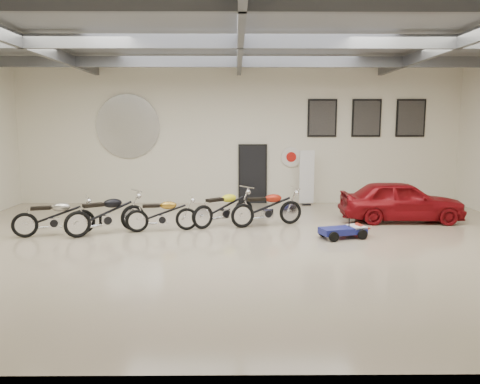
{
  "coord_description": "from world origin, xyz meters",
  "views": [
    {
      "loc": [
        -0.1,
        -11.05,
        2.88
      ],
      "look_at": [
        0.0,
        1.2,
        1.1
      ],
      "focal_mm": 35.0,
      "sensor_mm": 36.0,
      "label": 1
    }
  ],
  "objects_px": {
    "motorcycle_silver": "(54,216)",
    "motorcycle_gold": "(162,213)",
    "motorcycle_yellow": "(224,207)",
    "banner_stand": "(307,178)",
    "go_kart": "(347,228)",
    "vintage_car": "(401,201)",
    "motorcycle_black": "(106,213)",
    "motorcycle_red": "(267,207)"
  },
  "relations": [
    {
      "from": "motorcycle_silver",
      "to": "motorcycle_gold",
      "type": "bearing_deg",
      "value": -8.03
    },
    {
      "from": "motorcycle_silver",
      "to": "motorcycle_yellow",
      "type": "bearing_deg",
      "value": -2.95
    },
    {
      "from": "banner_stand",
      "to": "motorcycle_yellow",
      "type": "distance_m",
      "value": 4.48
    },
    {
      "from": "go_kart",
      "to": "motorcycle_gold",
      "type": "bearing_deg",
      "value": 153.88
    },
    {
      "from": "motorcycle_gold",
      "to": "vintage_car",
      "type": "height_order",
      "value": "vintage_car"
    },
    {
      "from": "motorcycle_black",
      "to": "go_kart",
      "type": "relative_size",
      "value": 1.5
    },
    {
      "from": "motorcycle_gold",
      "to": "vintage_car",
      "type": "relative_size",
      "value": 0.53
    },
    {
      "from": "motorcycle_yellow",
      "to": "motorcycle_red",
      "type": "bearing_deg",
      "value": -40.79
    },
    {
      "from": "banner_stand",
      "to": "motorcycle_silver",
      "type": "height_order",
      "value": "banner_stand"
    },
    {
      "from": "motorcycle_black",
      "to": "motorcycle_gold",
      "type": "bearing_deg",
      "value": -24.8
    },
    {
      "from": "motorcycle_gold",
      "to": "motorcycle_red",
      "type": "xyz_separation_m",
      "value": [
        2.88,
        0.65,
        0.06
      ]
    },
    {
      "from": "motorcycle_gold",
      "to": "go_kart",
      "type": "height_order",
      "value": "motorcycle_gold"
    },
    {
      "from": "banner_stand",
      "to": "motorcycle_silver",
      "type": "relative_size",
      "value": 0.97
    },
    {
      "from": "motorcycle_gold",
      "to": "go_kart",
      "type": "bearing_deg",
      "value": -20.03
    },
    {
      "from": "motorcycle_black",
      "to": "motorcycle_yellow",
      "type": "relative_size",
      "value": 1.03
    },
    {
      "from": "banner_stand",
      "to": "go_kart",
      "type": "bearing_deg",
      "value": -90.9
    },
    {
      "from": "banner_stand",
      "to": "motorcycle_red",
      "type": "height_order",
      "value": "banner_stand"
    },
    {
      "from": "motorcycle_red",
      "to": "go_kart",
      "type": "xyz_separation_m",
      "value": [
        1.96,
        -1.43,
        -0.29
      ]
    },
    {
      "from": "banner_stand",
      "to": "motorcycle_black",
      "type": "xyz_separation_m",
      "value": [
        -5.96,
        -4.4,
        -0.41
      ]
    },
    {
      "from": "go_kart",
      "to": "vintage_car",
      "type": "xyz_separation_m",
      "value": [
        2.1,
        2.09,
        0.35
      ]
    },
    {
      "from": "motorcycle_silver",
      "to": "go_kart",
      "type": "bearing_deg",
      "value": -20.36
    },
    {
      "from": "banner_stand",
      "to": "motorcycle_red",
      "type": "bearing_deg",
      "value": -119.94
    },
    {
      "from": "motorcycle_silver",
      "to": "motorcycle_black",
      "type": "relative_size",
      "value": 0.93
    },
    {
      "from": "go_kart",
      "to": "vintage_car",
      "type": "bearing_deg",
      "value": 27.84
    },
    {
      "from": "motorcycle_gold",
      "to": "motorcycle_silver",
      "type": "bearing_deg",
      "value": 179.23
    },
    {
      "from": "go_kart",
      "to": "vintage_car",
      "type": "height_order",
      "value": "vintage_car"
    },
    {
      "from": "motorcycle_black",
      "to": "go_kart",
      "type": "distance_m",
      "value": 6.3
    },
    {
      "from": "vintage_car",
      "to": "motorcycle_gold",
      "type": "bearing_deg",
      "value": 102.37
    },
    {
      "from": "banner_stand",
      "to": "motorcycle_yellow",
      "type": "height_order",
      "value": "banner_stand"
    },
    {
      "from": "motorcycle_gold",
      "to": "motorcycle_red",
      "type": "relative_size",
      "value": 0.9
    },
    {
      "from": "motorcycle_gold",
      "to": "motorcycle_red",
      "type": "distance_m",
      "value": 2.96
    },
    {
      "from": "motorcycle_red",
      "to": "vintage_car",
      "type": "height_order",
      "value": "vintage_car"
    },
    {
      "from": "motorcycle_black",
      "to": "motorcycle_gold",
      "type": "distance_m",
      "value": 1.47
    },
    {
      "from": "motorcycle_yellow",
      "to": "go_kart",
      "type": "relative_size",
      "value": 1.45
    },
    {
      "from": "vintage_car",
      "to": "motorcycle_red",
      "type": "bearing_deg",
      "value": 100.86
    },
    {
      "from": "go_kart",
      "to": "banner_stand",
      "type": "bearing_deg",
      "value": 76.71
    },
    {
      "from": "motorcycle_silver",
      "to": "motorcycle_yellow",
      "type": "distance_m",
      "value": 4.54
    },
    {
      "from": "banner_stand",
      "to": "motorcycle_black",
      "type": "bearing_deg",
      "value": -148.15
    },
    {
      "from": "motorcycle_gold",
      "to": "go_kart",
      "type": "relative_size",
      "value": 1.32
    },
    {
      "from": "banner_stand",
      "to": "motorcycle_yellow",
      "type": "relative_size",
      "value": 0.93
    },
    {
      "from": "vintage_car",
      "to": "motorcycle_silver",
      "type": "bearing_deg",
      "value": 102.22
    },
    {
      "from": "banner_stand",
      "to": "motorcycle_silver",
      "type": "bearing_deg",
      "value": -152.19
    }
  ]
}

